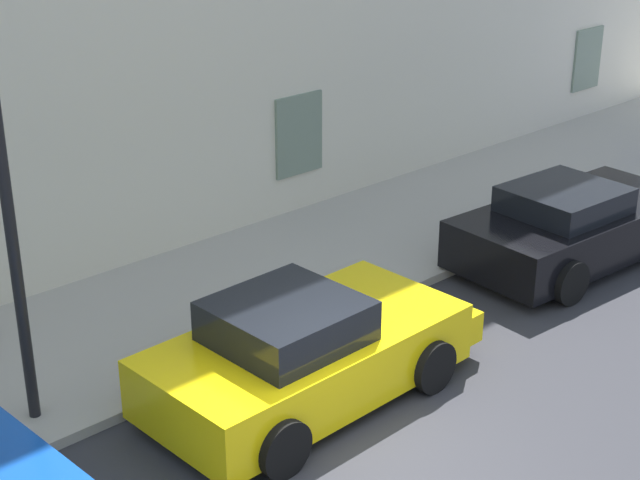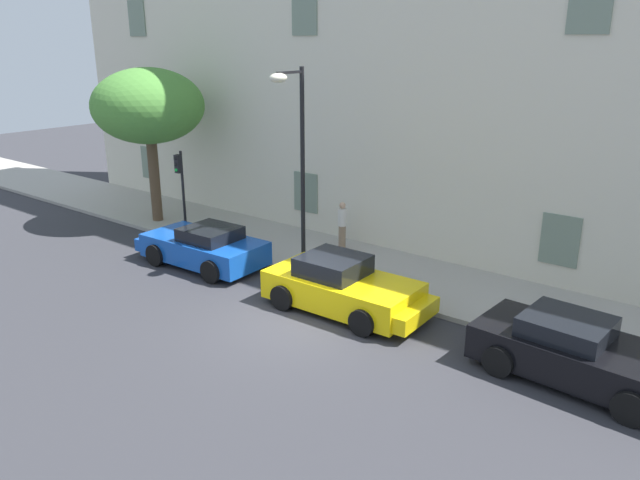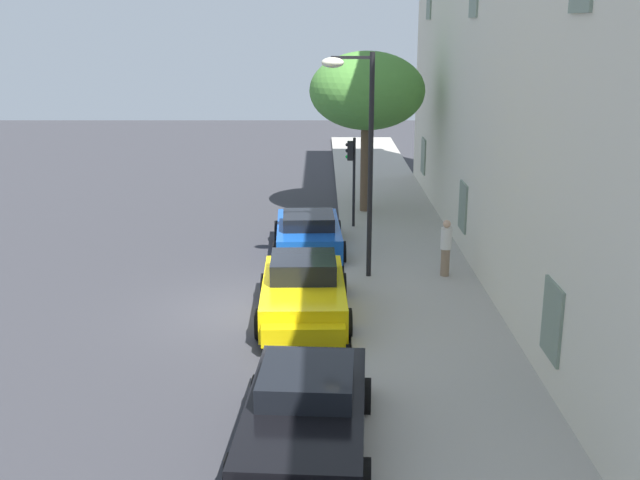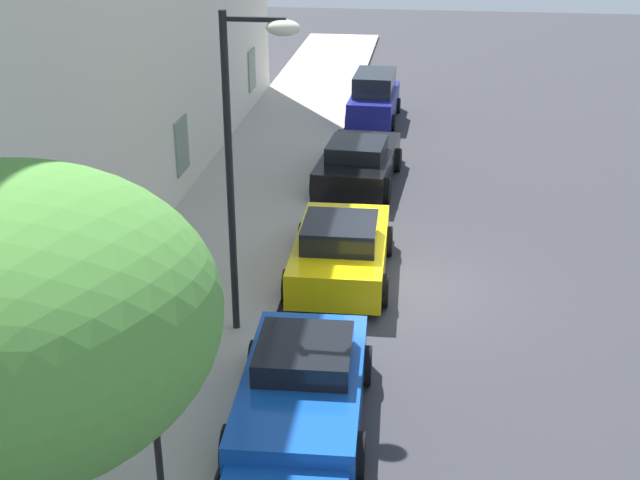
{
  "view_description": "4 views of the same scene",
  "coord_description": "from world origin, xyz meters",
  "px_view_note": "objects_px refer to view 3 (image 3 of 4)",
  "views": [
    {
      "loc": [
        -6.73,
        -6.6,
        6.75
      ],
      "look_at": [
        1.76,
        2.53,
        1.51
      ],
      "focal_mm": 54.79,
      "sensor_mm": 36.0,
      "label": 1
    },
    {
      "loc": [
        9.51,
        -11.14,
        7.12
      ],
      "look_at": [
        -0.92,
        2.27,
        1.52
      ],
      "focal_mm": 34.29,
      "sensor_mm": 36.0,
      "label": 2
    },
    {
      "loc": [
        18.3,
        1.87,
        7.05
      ],
      "look_at": [
        -0.25,
        1.86,
        1.79
      ],
      "focal_mm": 42.83,
      "sensor_mm": 36.0,
      "label": 3
    },
    {
      "loc": [
        -16.93,
        -0.35,
        8.63
      ],
      "look_at": [
        0.1,
        1.88,
        1.05
      ],
      "focal_mm": 47.87,
      "sensor_mm": 36.0,
      "label": 4
    }
  ],
  "objects_px": {
    "sportscar_yellow_flank": "(303,295)",
    "street_lamp": "(356,127)",
    "sportscar_red_lead": "(308,233)",
    "pedestrian_admiring": "(446,247)",
    "traffic_light": "(352,166)",
    "sportscar_white_middle": "(305,424)",
    "tree_near_kerb": "(367,91)"
  },
  "relations": [
    {
      "from": "sportscar_red_lead",
      "to": "tree_near_kerb",
      "type": "relative_size",
      "value": 0.76
    },
    {
      "from": "sportscar_yellow_flank",
      "to": "pedestrian_admiring",
      "type": "xyz_separation_m",
      "value": [
        -3.03,
        3.96,
        0.34
      ]
    },
    {
      "from": "pedestrian_admiring",
      "to": "traffic_light",
      "type": "bearing_deg",
      "value": -155.99
    },
    {
      "from": "sportscar_yellow_flank",
      "to": "pedestrian_admiring",
      "type": "height_order",
      "value": "pedestrian_admiring"
    },
    {
      "from": "sportscar_yellow_flank",
      "to": "sportscar_white_middle",
      "type": "bearing_deg",
      "value": 1.4
    },
    {
      "from": "sportscar_red_lead",
      "to": "tree_near_kerb",
      "type": "height_order",
      "value": "tree_near_kerb"
    },
    {
      "from": "sportscar_red_lead",
      "to": "tree_near_kerb",
      "type": "xyz_separation_m",
      "value": [
        -5.0,
        2.11,
        4.04
      ]
    },
    {
      "from": "sportscar_red_lead",
      "to": "sportscar_yellow_flank",
      "type": "xyz_separation_m",
      "value": [
        5.92,
        -0.03,
        0.03
      ]
    },
    {
      "from": "pedestrian_admiring",
      "to": "sportscar_white_middle",
      "type": "bearing_deg",
      "value": -22.37
    },
    {
      "from": "sportscar_white_middle",
      "to": "street_lamp",
      "type": "distance_m",
      "value": 10.05
    },
    {
      "from": "traffic_light",
      "to": "tree_near_kerb",
      "type": "bearing_deg",
      "value": 165.11
    },
    {
      "from": "sportscar_red_lead",
      "to": "pedestrian_admiring",
      "type": "xyz_separation_m",
      "value": [
        2.9,
        3.94,
        0.37
      ]
    },
    {
      "from": "sportscar_yellow_flank",
      "to": "traffic_light",
      "type": "bearing_deg",
      "value": 169.99
    },
    {
      "from": "traffic_light",
      "to": "pedestrian_admiring",
      "type": "distance_m",
      "value": 6.18
    },
    {
      "from": "street_lamp",
      "to": "sportscar_red_lead",
      "type": "bearing_deg",
      "value": -155.01
    },
    {
      "from": "traffic_light",
      "to": "pedestrian_admiring",
      "type": "relative_size",
      "value": 1.93
    },
    {
      "from": "sportscar_white_middle",
      "to": "pedestrian_admiring",
      "type": "xyz_separation_m",
      "value": [
        -9.26,
        3.81,
        0.36
      ]
    },
    {
      "from": "sportscar_red_lead",
      "to": "sportscar_white_middle",
      "type": "height_order",
      "value": "sportscar_white_middle"
    },
    {
      "from": "sportscar_yellow_flank",
      "to": "pedestrian_admiring",
      "type": "relative_size",
      "value": 2.83
    },
    {
      "from": "sportscar_yellow_flank",
      "to": "traffic_light",
      "type": "distance_m",
      "value": 8.83
    },
    {
      "from": "pedestrian_admiring",
      "to": "sportscar_yellow_flank",
      "type": "bearing_deg",
      "value": -52.63
    },
    {
      "from": "tree_near_kerb",
      "to": "street_lamp",
      "type": "bearing_deg",
      "value": -5.43
    },
    {
      "from": "sportscar_red_lead",
      "to": "tree_near_kerb",
      "type": "distance_m",
      "value": 6.77
    },
    {
      "from": "sportscar_white_middle",
      "to": "sportscar_yellow_flank",
      "type": "bearing_deg",
      "value": -178.6
    },
    {
      "from": "sportscar_red_lead",
      "to": "street_lamp",
      "type": "distance_m",
      "value": 4.95
    },
    {
      "from": "sportscar_yellow_flank",
      "to": "tree_near_kerb",
      "type": "xyz_separation_m",
      "value": [
        -10.93,
        2.14,
        4.01
      ]
    },
    {
      "from": "sportscar_yellow_flank",
      "to": "traffic_light",
      "type": "height_order",
      "value": "traffic_light"
    },
    {
      "from": "sportscar_red_lead",
      "to": "tree_near_kerb",
      "type": "bearing_deg",
      "value": 157.09
    },
    {
      "from": "street_lamp",
      "to": "pedestrian_admiring",
      "type": "bearing_deg",
      "value": 90.59
    },
    {
      "from": "sportscar_red_lead",
      "to": "pedestrian_admiring",
      "type": "relative_size",
      "value": 2.8
    },
    {
      "from": "sportscar_red_lead",
      "to": "sportscar_white_middle",
      "type": "xyz_separation_m",
      "value": [
        12.16,
        0.13,
        0.01
      ]
    },
    {
      "from": "sportscar_yellow_flank",
      "to": "street_lamp",
      "type": "bearing_deg",
      "value": 155.17
    }
  ]
}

